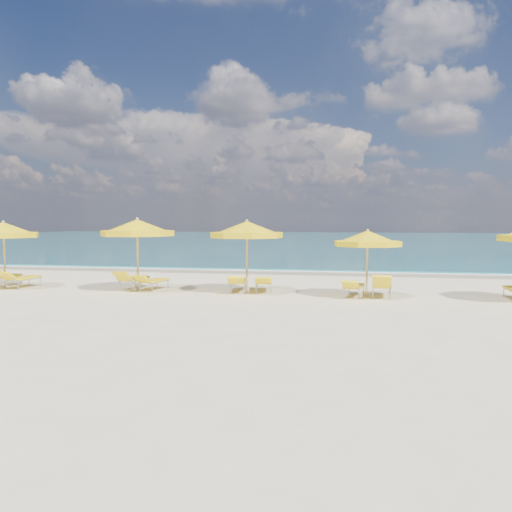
# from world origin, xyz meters

# --- Properties ---
(ground_plane) EXTENTS (120.00, 120.00, 0.00)m
(ground_plane) POSITION_xyz_m (0.00, 0.00, 0.00)
(ground_plane) COLOR beige
(ocean) EXTENTS (120.00, 80.00, 0.30)m
(ocean) POSITION_xyz_m (0.00, 48.00, 0.00)
(ocean) COLOR #126169
(ocean) RESTS_ON ground
(wet_sand_band) EXTENTS (120.00, 2.60, 0.01)m
(wet_sand_band) POSITION_xyz_m (0.00, 7.40, 0.00)
(wet_sand_band) COLOR tan
(wet_sand_band) RESTS_ON ground
(foam_line) EXTENTS (120.00, 1.20, 0.03)m
(foam_line) POSITION_xyz_m (0.00, 8.20, 0.00)
(foam_line) COLOR white
(foam_line) RESTS_ON ground
(whitecap_near) EXTENTS (14.00, 0.36, 0.05)m
(whitecap_near) POSITION_xyz_m (-6.00, 17.00, 0.00)
(whitecap_near) COLOR white
(whitecap_near) RESTS_ON ground
(whitecap_far) EXTENTS (18.00, 0.30, 0.05)m
(whitecap_far) POSITION_xyz_m (8.00, 24.00, 0.00)
(whitecap_far) COLOR white
(whitecap_far) RESTS_ON ground
(umbrella_1) EXTENTS (2.79, 2.79, 2.52)m
(umbrella_1) POSITION_xyz_m (-9.17, -0.24, 2.15)
(umbrella_1) COLOR tan
(umbrella_1) RESTS_ON ground
(umbrella_2) EXTENTS (3.16, 3.16, 2.62)m
(umbrella_2) POSITION_xyz_m (-4.01, -0.03, 2.24)
(umbrella_2) COLOR tan
(umbrella_2) RESTS_ON ground
(umbrella_3) EXTENTS (3.20, 3.20, 2.56)m
(umbrella_3) POSITION_xyz_m (-0.09, 0.24, 2.18)
(umbrella_3) COLOR tan
(umbrella_3) RESTS_ON ground
(umbrella_4) EXTENTS (2.75, 2.75, 2.25)m
(umbrella_4) POSITION_xyz_m (3.98, -0.13, 1.92)
(umbrella_4) COLOR tan
(umbrella_4) RESTS_ON ground
(lounger_1_left) EXTENTS (0.91, 1.86, 0.79)m
(lounger_1_left) POSITION_xyz_m (-9.56, 0.33, 0.22)
(lounger_1_left) COLOR #A5A8AD
(lounger_1_left) RESTS_ON ground
(lounger_1_right) EXTENTS (0.76, 1.81, 0.73)m
(lounger_1_right) POSITION_xyz_m (-8.66, 0.07, 0.21)
(lounger_1_right) COLOR #A5A8AD
(lounger_1_right) RESTS_ON ground
(lounger_2_left) EXTENTS (0.74, 1.84, 0.76)m
(lounger_2_left) POSITION_xyz_m (-4.42, 0.51, 0.22)
(lounger_2_left) COLOR #A5A8AD
(lounger_2_left) RESTS_ON ground
(lounger_2_right) EXTENTS (0.84, 1.72, 0.66)m
(lounger_2_right) POSITION_xyz_m (-3.57, 0.35, 0.20)
(lounger_2_right) COLOR #A5A8AD
(lounger_2_right) RESTS_ON ground
(lounger_3_left) EXTENTS (0.88, 1.90, 0.69)m
(lounger_3_left) POSITION_xyz_m (-0.51, 0.51, 0.21)
(lounger_3_left) COLOR #A5A8AD
(lounger_3_left) RESTS_ON ground
(lounger_3_right) EXTENTS (0.81, 1.82, 0.65)m
(lounger_3_right) POSITION_xyz_m (0.42, 0.70, 0.21)
(lounger_3_right) COLOR #A5A8AD
(lounger_3_right) RESTS_ON ground
(lounger_4_left) EXTENTS (0.80, 1.72, 0.66)m
(lounger_4_left) POSITION_xyz_m (3.57, 0.07, 0.20)
(lounger_4_left) COLOR #A5A8AD
(lounger_4_left) RESTS_ON ground
(lounger_4_right) EXTENTS (0.71, 1.85, 0.84)m
(lounger_4_right) POSITION_xyz_m (4.47, 0.17, 0.23)
(lounger_4_right) COLOR #A5A8AD
(lounger_4_right) RESTS_ON ground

